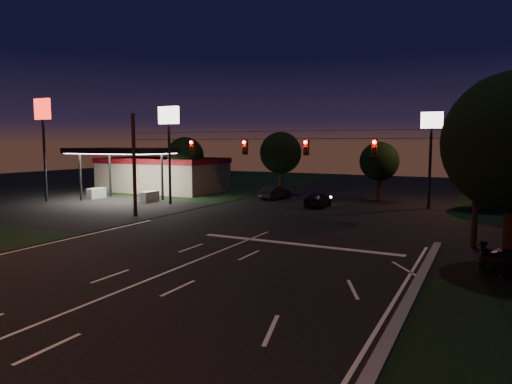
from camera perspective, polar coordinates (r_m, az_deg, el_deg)
The scene contains 17 objects.
ground at distance 18.41m, azimuth -18.11°, elevation -12.28°, with size 140.00×140.00×0.00m, color black.
cross_street_left at distance 43.44m, azimuth -21.83°, elevation -1.89°, with size 20.00×16.00×0.02m, color black.
stop_bar at distance 26.20m, azimuth 5.08°, elevation -6.50°, with size 12.00×0.50×0.01m, color silver.
utility_pole_right at distance 27.83m, azimuth 25.51°, elevation -6.34°, with size 0.30×0.30×9.00m, color black.
utility_pole_left at distance 37.09m, azimuth -14.81°, elevation -2.96°, with size 0.28×0.28×8.00m, color black.
signal_span at distance 29.94m, azimuth 2.32°, elevation 5.70°, with size 24.00×0.40×1.56m.
gas_station at distance 54.86m, azimuth -11.86°, elevation 2.50°, with size 14.20×16.10×5.25m.
pole_sign_left_near at distance 43.32m, azimuth -10.84°, elevation 7.67°, with size 2.20×0.30×9.10m.
pole_sign_left_far at distance 49.00m, azimuth -25.08°, elevation 7.76°, with size 2.00×0.30×10.00m.
pole_sign_right at distance 42.48m, azimuth 21.05°, elevation 6.41°, with size 1.80×0.30×8.40m.
street_light_right_far at distance 44.26m, azimuth 25.46°, elevation 4.91°, with size 2.20×0.35×9.00m.
tree_far_a at distance 52.21m, azimuth -8.76°, elevation 4.44°, with size 4.20×4.20×6.42m.
tree_far_b at distance 50.70m, azimuth 3.18°, elevation 4.85°, with size 4.60×4.60×6.98m.
tree_far_c at distance 46.36m, azimuth 15.20°, elevation 3.65°, with size 3.80×3.80×5.86m.
tree_far_d at distance 43.38m, azimuth 26.44°, elevation 4.30°, with size 4.80×4.80×7.30m.
car_oncoming_a at distance 41.39m, azimuth 7.75°, elevation -0.91°, with size 1.65×4.10×1.40m, color black.
car_oncoming_b at distance 46.76m, azimuth 2.40°, elevation -0.06°, with size 1.46×4.20×1.38m, color black.
Camera 1 is at (12.51, -12.24, 5.71)m, focal length 32.00 mm.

